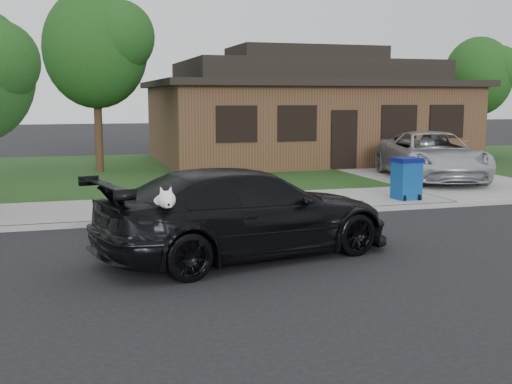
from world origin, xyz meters
name	(u,v)px	position (x,y,z in m)	size (l,w,h in m)	color
ground	(391,247)	(0.00, 0.00, 0.00)	(120.00, 120.00, 0.00)	black
sidewalk	(297,202)	(0.00, 5.00, 0.06)	(60.00, 3.00, 0.12)	gray
curb	(319,212)	(0.00, 3.50, 0.06)	(60.00, 0.12, 0.12)	gray
lawn	(223,169)	(0.00, 13.00, 0.07)	(60.00, 13.00, 0.13)	#193814
driveway	(406,172)	(6.00, 10.00, 0.07)	(4.50, 13.00, 0.14)	gray
sedan	(246,213)	(-2.72, 0.12, 0.77)	(5.63, 3.34, 1.53)	black
minivan	(431,155)	(5.52, 7.62, 0.90)	(2.51, 5.45, 1.51)	#B6BABE
recycling_bin	(406,178)	(2.76, 4.31, 0.66)	(0.68, 0.71, 1.07)	navy
house	(304,112)	(4.00, 15.00, 2.13)	(12.60, 8.60, 4.65)	#422B1C
tree_0	(101,46)	(-4.34, 12.88, 4.48)	(3.78, 3.60, 6.34)	#332114
tree_1	(482,75)	(12.14, 14.40, 3.71)	(3.15, 3.00, 5.25)	#332114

